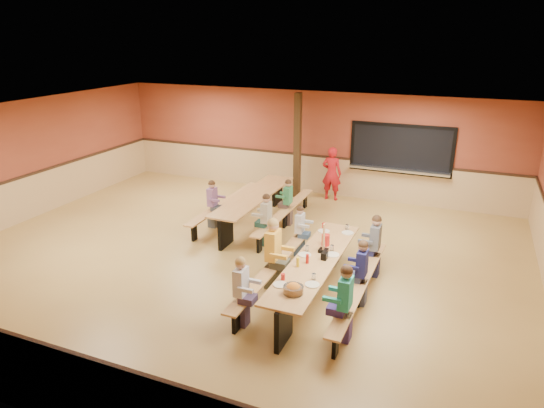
% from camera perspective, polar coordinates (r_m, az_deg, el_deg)
% --- Properties ---
extents(ground, '(12.00, 12.00, 0.00)m').
position_cam_1_polar(ground, '(10.45, -4.32, -6.39)').
color(ground, olive).
rests_on(ground, ground).
extents(room_envelope, '(12.04, 10.04, 3.02)m').
position_cam_1_polar(room_envelope, '(10.17, -4.41, -2.90)').
color(room_envelope, brown).
rests_on(room_envelope, ground).
extents(kitchen_pass_through, '(2.78, 0.28, 1.38)m').
position_cam_1_polar(kitchen_pass_through, '(13.77, 14.91, 6.01)').
color(kitchen_pass_through, black).
rests_on(kitchen_pass_through, ground).
extents(structural_post, '(0.18, 0.18, 3.00)m').
position_cam_1_polar(structural_post, '(13.87, 3.01, 6.78)').
color(structural_post, '#312010').
rests_on(structural_post, ground).
extents(cafeteria_table_main, '(1.91, 3.70, 0.74)m').
position_cam_1_polar(cafeteria_table_main, '(8.82, 5.08, -7.77)').
color(cafeteria_table_main, '#BB844A').
rests_on(cafeteria_table_main, ground).
extents(cafeteria_table_second, '(1.91, 3.70, 0.74)m').
position_cam_1_polar(cafeteria_table_second, '(12.14, -2.10, 0.13)').
color(cafeteria_table_second, '#BB844A').
rests_on(cafeteria_table_second, ground).
extents(seated_child_white_left, '(0.37, 0.30, 1.21)m').
position_cam_1_polar(seated_child_white_left, '(7.97, -3.65, -10.31)').
color(seated_child_white_left, silver).
rests_on(seated_child_white_left, ground).
extents(seated_adult_yellow, '(0.45, 0.37, 1.37)m').
position_cam_1_polar(seated_adult_yellow, '(9.02, 0.12, -5.92)').
color(seated_adult_yellow, yellow).
rests_on(seated_adult_yellow, ground).
extents(seated_child_grey_left, '(0.33, 0.27, 1.12)m').
position_cam_1_polar(seated_child_grey_left, '(10.34, 3.28, -3.26)').
color(seated_child_grey_left, silver).
rests_on(seated_child_grey_left, ground).
extents(seated_child_teal_right, '(0.40, 0.33, 1.27)m').
position_cam_1_polar(seated_child_teal_right, '(7.66, 8.56, -11.55)').
color(seated_child_teal_right, teal).
rests_on(seated_child_teal_right, ground).
extents(seated_child_navy_right, '(0.37, 0.30, 1.21)m').
position_cam_1_polar(seated_child_navy_right, '(8.66, 10.47, -8.02)').
color(seated_child_navy_right, navy).
rests_on(seated_child_navy_right, ground).
extents(seated_child_char_right, '(0.39, 0.32, 1.25)m').
position_cam_1_polar(seated_child_char_right, '(9.69, 12.00, -4.89)').
color(seated_child_char_right, '#565961').
rests_on(seated_child_char_right, ground).
extents(seated_child_purple_sec, '(0.36, 0.29, 1.18)m').
position_cam_1_polar(seated_child_purple_sec, '(11.94, -7.01, -0.03)').
color(seated_child_purple_sec, '#85578A').
rests_on(seated_child_purple_sec, ground).
extents(seated_child_green_sec, '(0.34, 0.28, 1.16)m').
position_cam_1_polar(seated_child_green_sec, '(12.00, 1.88, 0.16)').
color(seated_child_green_sec, '#33824F').
rests_on(seated_child_green_sec, ground).
extents(seated_child_tan_sec, '(0.37, 0.30, 1.20)m').
position_cam_1_polar(seated_child_tan_sec, '(10.81, -0.67, -1.94)').
color(seated_child_tan_sec, '#ADA48C').
rests_on(seated_child_tan_sec, ground).
extents(standing_woman, '(0.56, 0.37, 1.54)m').
position_cam_1_polar(standing_woman, '(13.90, 7.03, 3.58)').
color(standing_woman, red).
rests_on(standing_woman, ground).
extents(punch_pitcher, '(0.16, 0.16, 0.22)m').
position_cam_1_polar(punch_pitcher, '(9.25, 6.32, -4.24)').
color(punch_pitcher, red).
rests_on(punch_pitcher, cafeteria_table_main).
extents(chip_bowl, '(0.32, 0.32, 0.15)m').
position_cam_1_polar(chip_bowl, '(7.63, 2.53, -9.93)').
color(chip_bowl, orange).
rests_on(chip_bowl, cafeteria_table_main).
extents(napkin_dispenser, '(0.10, 0.14, 0.13)m').
position_cam_1_polar(napkin_dispenser, '(8.73, 6.19, -6.09)').
color(napkin_dispenser, black).
rests_on(napkin_dispenser, cafeteria_table_main).
extents(condiment_mustard, '(0.06, 0.06, 0.17)m').
position_cam_1_polar(condiment_mustard, '(8.42, 3.06, -6.84)').
color(condiment_mustard, yellow).
rests_on(condiment_mustard, cafeteria_table_main).
extents(condiment_ketchup, '(0.06, 0.06, 0.17)m').
position_cam_1_polar(condiment_ketchup, '(8.55, 4.17, -6.46)').
color(condiment_ketchup, '#B2140F').
rests_on(condiment_ketchup, cafeteria_table_main).
extents(table_paddle, '(0.16, 0.16, 0.56)m').
position_cam_1_polar(table_paddle, '(8.97, 6.08, -4.84)').
color(table_paddle, black).
rests_on(table_paddle, cafeteria_table_main).
extents(place_settings, '(0.65, 3.30, 0.11)m').
position_cam_1_polar(place_settings, '(8.70, 5.13, -6.20)').
color(place_settings, beige).
rests_on(place_settings, cafeteria_table_main).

